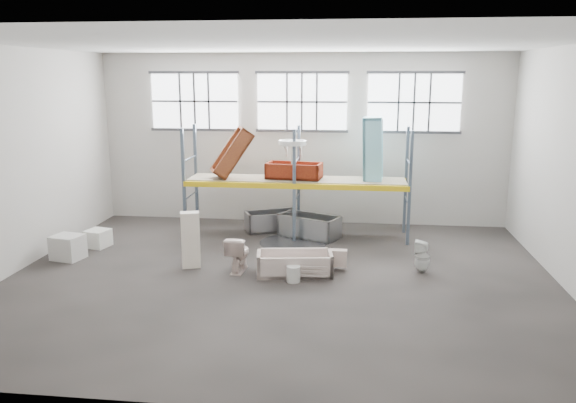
# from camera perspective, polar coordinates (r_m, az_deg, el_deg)

# --- Properties ---
(floor) EXTENTS (12.00, 10.00, 0.10)m
(floor) POSITION_cam_1_polar(r_m,az_deg,el_deg) (12.61, -0.81, -7.94)
(floor) COLOR #4C4441
(floor) RESTS_ON ground
(ceiling) EXTENTS (12.00, 10.00, 0.10)m
(ceiling) POSITION_cam_1_polar(r_m,az_deg,el_deg) (11.81, -0.89, 15.88)
(ceiling) COLOR silver
(ceiling) RESTS_ON ground
(wall_back) EXTENTS (12.00, 0.10, 5.00)m
(wall_back) POSITION_cam_1_polar(r_m,az_deg,el_deg) (16.92, 1.42, 6.27)
(wall_back) COLOR #B9B4AB
(wall_back) RESTS_ON ground
(wall_front) EXTENTS (12.00, 0.10, 5.00)m
(wall_front) POSITION_cam_1_polar(r_m,az_deg,el_deg) (7.08, -6.26, -2.91)
(wall_front) COLOR #AFAAA1
(wall_front) RESTS_ON ground
(wall_left) EXTENTS (0.10, 10.00, 5.00)m
(wall_left) POSITION_cam_1_polar(r_m,az_deg,el_deg) (14.08, -26.11, 3.67)
(wall_left) COLOR #9E9A92
(wall_left) RESTS_ON ground
(window_left) EXTENTS (2.60, 0.04, 1.60)m
(window_left) POSITION_cam_1_polar(r_m,az_deg,el_deg) (17.32, -9.35, 9.91)
(window_left) COLOR white
(window_left) RESTS_ON wall_back
(window_mid) EXTENTS (2.60, 0.04, 1.60)m
(window_mid) POSITION_cam_1_polar(r_m,az_deg,el_deg) (16.72, 1.41, 9.98)
(window_mid) COLOR white
(window_mid) RESTS_ON wall_back
(window_right) EXTENTS (2.60, 0.04, 1.60)m
(window_right) POSITION_cam_1_polar(r_m,az_deg,el_deg) (16.73, 12.55, 9.69)
(window_right) COLOR white
(window_right) RESTS_ON wall_back
(rack_upright_la) EXTENTS (0.08, 0.08, 3.00)m
(rack_upright_la) POSITION_cam_1_polar(r_m,az_deg,el_deg) (15.56, -10.43, 1.77)
(rack_upright_la) COLOR slate
(rack_upright_la) RESTS_ON floor
(rack_upright_lb) EXTENTS (0.08, 0.08, 3.00)m
(rack_upright_lb) POSITION_cam_1_polar(r_m,az_deg,el_deg) (16.69, -9.23, 2.55)
(rack_upright_lb) COLOR slate
(rack_upright_lb) RESTS_ON floor
(rack_upright_ma) EXTENTS (0.08, 0.08, 3.00)m
(rack_upright_ma) POSITION_cam_1_polar(r_m,az_deg,el_deg) (14.96, 0.63, 1.55)
(rack_upright_ma) COLOR slate
(rack_upright_ma) RESTS_ON floor
(rack_upright_mb) EXTENTS (0.08, 0.08, 3.00)m
(rack_upright_mb) POSITION_cam_1_polar(r_m,az_deg,el_deg) (16.13, 1.09, 2.37)
(rack_upright_mb) COLOR slate
(rack_upright_mb) RESTS_ON floor
(rack_upright_ra) EXTENTS (0.08, 0.08, 3.00)m
(rack_upright_ra) POSITION_cam_1_polar(r_m,az_deg,el_deg) (14.95, 12.15, 1.25)
(rack_upright_ra) COLOR slate
(rack_upright_ra) RESTS_ON floor
(rack_upright_rb) EXTENTS (0.08, 0.08, 3.00)m
(rack_upright_rb) POSITION_cam_1_polar(r_m,az_deg,el_deg) (16.12, 11.77, 2.09)
(rack_upright_rb) COLOR slate
(rack_upright_rb) RESTS_ON floor
(rack_beam_front) EXTENTS (6.00, 0.10, 0.14)m
(rack_beam_front) POSITION_cam_1_polar(r_m,az_deg,el_deg) (14.96, 0.63, 1.55)
(rack_beam_front) COLOR yellow
(rack_beam_front) RESTS_ON floor
(rack_beam_back) EXTENTS (6.00, 0.10, 0.14)m
(rack_beam_back) POSITION_cam_1_polar(r_m,az_deg,el_deg) (16.13, 1.09, 2.37)
(rack_beam_back) COLOR yellow
(rack_beam_back) RESTS_ON floor
(shelf_deck) EXTENTS (5.90, 1.10, 0.03)m
(shelf_deck) POSITION_cam_1_polar(r_m,az_deg,el_deg) (15.53, 0.87, 2.26)
(shelf_deck) COLOR gray
(shelf_deck) RESTS_ON floor
(wet_patch) EXTENTS (1.80, 1.80, 0.00)m
(wet_patch) POSITION_cam_1_polar(r_m,az_deg,el_deg) (15.13, 0.54, -4.17)
(wet_patch) COLOR black
(wet_patch) RESTS_ON floor
(bathtub_beige) EXTENTS (1.77, 1.02, 0.49)m
(bathtub_beige) POSITION_cam_1_polar(r_m,az_deg,el_deg) (12.77, 0.68, -6.24)
(bathtub_beige) COLOR beige
(bathtub_beige) RESTS_ON floor
(cistern_spare) EXTENTS (0.42, 0.21, 0.39)m
(cistern_spare) POSITION_cam_1_polar(r_m,az_deg,el_deg) (13.08, 5.05, -5.68)
(cistern_spare) COLOR beige
(cistern_spare) RESTS_ON bathtub_beige
(sink_in_tub) EXTENTS (0.44, 0.44, 0.14)m
(sink_in_tub) POSITION_cam_1_polar(r_m,az_deg,el_deg) (12.90, 2.22, -6.47)
(sink_in_tub) COLOR beige
(sink_in_tub) RESTS_ON bathtub_beige
(toilet_beige) EXTENTS (0.52, 0.85, 0.83)m
(toilet_beige) POSITION_cam_1_polar(r_m,az_deg,el_deg) (12.97, -5.02, -5.21)
(toilet_beige) COLOR silver
(toilet_beige) RESTS_ON floor
(cistern_tall) EXTENTS (0.49, 0.39, 1.31)m
(cistern_tall) POSITION_cam_1_polar(r_m,az_deg,el_deg) (13.30, -9.76, -3.82)
(cistern_tall) COLOR white
(cistern_tall) RESTS_ON floor
(toilet_white) EXTENTS (0.40, 0.39, 0.75)m
(toilet_white) POSITION_cam_1_polar(r_m,az_deg,el_deg) (13.19, 13.34, -5.40)
(toilet_white) COLOR white
(toilet_white) RESTS_ON floor
(steel_tub_left) EXTENTS (1.65, 1.25, 0.55)m
(steel_tub_left) POSITION_cam_1_polar(r_m,az_deg,el_deg) (16.30, -1.59, -1.94)
(steel_tub_left) COLOR #A7A8AE
(steel_tub_left) RESTS_ON floor
(steel_tub_right) EXTENTS (1.81, 1.38, 0.60)m
(steel_tub_right) POSITION_cam_1_polar(r_m,az_deg,el_deg) (15.65, 2.16, -2.47)
(steel_tub_right) COLOR #B9BEC1
(steel_tub_right) RESTS_ON floor
(rust_tub_flat) EXTENTS (1.57, 0.89, 0.42)m
(rust_tub_flat) POSITION_cam_1_polar(r_m,az_deg,el_deg) (15.49, 0.61, 3.14)
(rust_tub_flat) COLOR maroon
(rust_tub_flat) RESTS_ON shelf_deck
(rust_tub_tilted) EXTENTS (1.34, 1.05, 1.43)m
(rust_tub_tilted) POSITION_cam_1_polar(r_m,az_deg,el_deg) (15.59, -5.63, 4.90)
(rust_tub_tilted) COLOR brown
(rust_tub_tilted) RESTS_ON shelf_deck
(sink_on_shelf) EXTENTS (0.75, 0.59, 0.64)m
(sink_on_shelf) POSITION_cam_1_polar(r_m,az_deg,el_deg) (15.06, 0.46, 3.92)
(sink_on_shelf) COLOR silver
(sink_on_shelf) RESTS_ON rust_tub_flat
(blue_tub_upright) EXTENTS (0.63, 0.87, 1.79)m
(blue_tub_upright) POSITION_cam_1_polar(r_m,az_deg,el_deg) (15.49, 8.54, 5.15)
(blue_tub_upright) COLOR #89D4E4
(blue_tub_upright) RESTS_ON shelf_deck
(bucket) EXTENTS (0.38, 0.38, 0.35)m
(bucket) POSITION_cam_1_polar(r_m,az_deg,el_deg) (12.35, 0.54, -7.28)
(bucket) COLOR silver
(bucket) RESTS_ON floor
(carton_near) EXTENTS (0.79, 0.72, 0.59)m
(carton_near) POSITION_cam_1_polar(r_m,az_deg,el_deg) (14.78, -21.25, -4.30)
(carton_near) COLOR beige
(carton_near) RESTS_ON floor
(carton_far) EXTENTS (0.65, 0.65, 0.45)m
(carton_far) POSITION_cam_1_polar(r_m,az_deg,el_deg) (15.56, -18.57, -3.52)
(carton_far) COLOR silver
(carton_far) RESTS_ON floor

